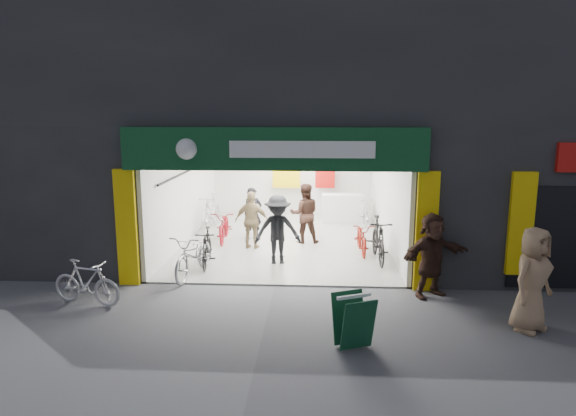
# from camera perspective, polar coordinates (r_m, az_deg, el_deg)

# --- Properties ---
(ground) EXTENTS (60.00, 60.00, 0.00)m
(ground) POSITION_cam_1_polar(r_m,az_deg,el_deg) (11.52, -1.51, -8.67)
(ground) COLOR #56565B
(ground) RESTS_ON ground
(building) EXTENTS (17.00, 10.27, 8.00)m
(building) POSITION_cam_1_polar(r_m,az_deg,el_deg) (15.80, 3.33, 12.57)
(building) COLOR #232326
(building) RESTS_ON ground
(bike_left_front) EXTENTS (1.01, 2.08, 1.05)m
(bike_left_front) POSITION_cam_1_polar(r_m,az_deg,el_deg) (12.23, -10.40, -5.10)
(bike_left_front) COLOR #AAA9AE
(bike_left_front) RESTS_ON ground
(bike_left_midfront) EXTENTS (0.60, 1.63, 0.96)m
(bike_left_midfront) POSITION_cam_1_polar(r_m,az_deg,el_deg) (12.93, -9.01, -4.38)
(bike_left_midfront) COLOR black
(bike_left_midfront) RESTS_ON ground
(bike_left_midback) EXTENTS (0.73, 1.82, 0.94)m
(bike_left_midback) POSITION_cam_1_polar(r_m,az_deg,el_deg) (15.27, -7.06, -1.99)
(bike_left_midback) COLOR maroon
(bike_left_midback) RESTS_ON ground
(bike_left_back) EXTENTS (0.69, 1.96, 1.16)m
(bike_left_back) POSITION_cam_1_polar(r_m,az_deg,el_deg) (16.80, -8.52, -0.45)
(bike_left_back) COLOR #B4B5B9
(bike_left_back) RESTS_ON ground
(bike_right_front) EXTENTS (0.60, 1.93, 1.15)m
(bike_right_front) POSITION_cam_1_polar(r_m,az_deg,el_deg) (13.35, 10.00, -3.50)
(bike_right_front) COLOR black
(bike_right_front) RESTS_ON ground
(bike_right_mid) EXTENTS (0.64, 1.68, 0.87)m
(bike_right_mid) POSITION_cam_1_polar(r_m,az_deg,el_deg) (14.08, 8.21, -3.26)
(bike_right_mid) COLOR maroon
(bike_right_mid) RESTS_ON ground
(bike_right_back) EXTENTS (0.81, 1.77, 1.02)m
(bike_right_back) POSITION_cam_1_polar(r_m,az_deg,el_deg) (17.30, 8.34, -0.34)
(bike_right_back) COLOR #B9B8BD
(bike_right_back) RESTS_ON ground
(parked_bike) EXTENTS (1.60, 0.80, 0.93)m
(parked_bike) POSITION_cam_1_polar(r_m,az_deg,el_deg) (11.11, -21.50, -7.69)
(parked_bike) COLOR silver
(parked_bike) RESTS_ON ground
(customer_a) EXTENTS (0.68, 0.60, 1.58)m
(customer_a) POSITION_cam_1_polar(r_m,az_deg,el_deg) (15.31, -3.93, -0.67)
(customer_a) COLOR black
(customer_a) RESTS_ON ground
(customer_b) EXTENTS (0.93, 0.76, 1.77)m
(customer_b) POSITION_cam_1_polar(r_m,az_deg,el_deg) (14.84, 1.85, -0.65)
(customer_b) COLOR #372119
(customer_b) RESTS_ON ground
(customer_c) EXTENTS (1.24, 0.83, 1.78)m
(customer_c) POSITION_cam_1_polar(r_m,az_deg,el_deg) (12.82, -1.16, -2.49)
(customer_c) COLOR black
(customer_c) RESTS_ON ground
(customer_d) EXTENTS (1.02, 0.55, 1.65)m
(customer_d) POSITION_cam_1_polar(r_m,az_deg,el_deg) (14.22, -4.02, -1.44)
(customer_d) COLOR #967E57
(customer_d) RESTS_ON ground
(pedestrian_near) EXTENTS (1.09, 1.04, 1.88)m
(pedestrian_near) POSITION_cam_1_polar(r_m,az_deg,el_deg) (10.02, 25.49, -7.17)
(pedestrian_near) COLOR #997859
(pedestrian_near) RESTS_ON ground
(pedestrian_far) EXTENTS (1.70, 1.28, 1.78)m
(pedestrian_far) POSITION_cam_1_polar(r_m,az_deg,el_deg) (11.08, 15.67, -5.06)
(pedestrian_far) COLOR #362118
(pedestrian_far) RESTS_ON ground
(sandwich_board) EXTENTS (0.75, 0.76, 0.88)m
(sandwich_board) POSITION_cam_1_polar(r_m,az_deg,el_deg) (8.64, 7.28, -12.21)
(sandwich_board) COLOR #0F3F25
(sandwich_board) RESTS_ON ground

